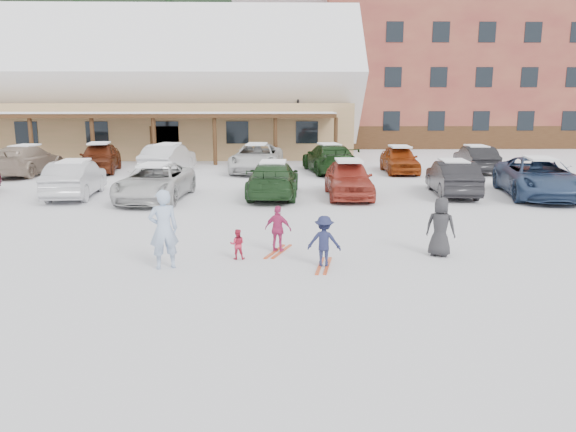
{
  "coord_description": "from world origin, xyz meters",
  "views": [
    {
      "loc": [
        -0.01,
        -12.8,
        3.89
      ],
      "look_at": [
        0.3,
        1.0,
        1.0
      ],
      "focal_mm": 35.0,
      "sensor_mm": 36.0,
      "label": 1
    }
  ],
  "objects_px": {
    "day_lodge": "(148,98)",
    "parked_car_13": "(476,159)",
    "parked_car_8": "(100,158)",
    "child_navy": "(324,241)",
    "bystander_dark": "(441,227)",
    "parked_car_6": "(539,178)",
    "parked_car_2": "(155,182)",
    "parked_car_7": "(26,160)",
    "alpine_hotel": "(438,43)",
    "parked_car_5": "(453,178)",
    "parked_car_1": "(75,179)",
    "lamp_post": "(298,106)",
    "child_magenta": "(278,229)",
    "parked_car_10": "(257,158)",
    "parked_car_11": "(329,158)",
    "parked_car_4": "(348,179)",
    "adult_skier": "(164,229)",
    "parked_car_3": "(273,179)",
    "parked_car_9": "(168,159)",
    "toddler_red": "(237,244)",
    "parked_car_12": "(399,160)"
  },
  "relations": [
    {
      "from": "day_lodge",
      "to": "child_navy",
      "type": "distance_m",
      "value": 29.98
    },
    {
      "from": "parked_car_4",
      "to": "parked_car_5",
      "type": "bearing_deg",
      "value": 5.85
    },
    {
      "from": "parked_car_13",
      "to": "parked_car_10",
      "type": "bearing_deg",
      "value": 2.64
    },
    {
      "from": "day_lodge",
      "to": "toddler_red",
      "type": "height_order",
      "value": "day_lodge"
    },
    {
      "from": "day_lodge",
      "to": "child_magenta",
      "type": "height_order",
      "value": "day_lodge"
    },
    {
      "from": "toddler_red",
      "to": "parked_car_5",
      "type": "bearing_deg",
      "value": -132.99
    },
    {
      "from": "day_lodge",
      "to": "parked_car_8",
      "type": "xyz_separation_m",
      "value": [
        -0.47,
        -10.33,
        -3.16
      ]
    },
    {
      "from": "adult_skier",
      "to": "bystander_dark",
      "type": "xyz_separation_m",
      "value": [
        6.72,
        0.9,
        -0.19
      ]
    },
    {
      "from": "bystander_dark",
      "to": "parked_car_11",
      "type": "relative_size",
      "value": 0.28
    },
    {
      "from": "child_magenta",
      "to": "parked_car_10",
      "type": "relative_size",
      "value": 0.22
    },
    {
      "from": "bystander_dark",
      "to": "parked_car_9",
      "type": "height_order",
      "value": "parked_car_9"
    },
    {
      "from": "adult_skier",
      "to": "parked_car_10",
      "type": "bearing_deg",
      "value": -115.31
    },
    {
      "from": "parked_car_4",
      "to": "parked_car_5",
      "type": "height_order",
      "value": "parked_car_4"
    },
    {
      "from": "bystander_dark",
      "to": "parked_car_5",
      "type": "height_order",
      "value": "bystander_dark"
    },
    {
      "from": "adult_skier",
      "to": "parked_car_2",
      "type": "xyz_separation_m",
      "value": [
        -2.1,
        9.11,
        -0.24
      ]
    },
    {
      "from": "day_lodge",
      "to": "parked_car_13",
      "type": "relative_size",
      "value": 6.81
    },
    {
      "from": "parked_car_2",
      "to": "child_navy",
      "type": "bearing_deg",
      "value": -52.97
    },
    {
      "from": "parked_car_3",
      "to": "bystander_dark",
      "type": "bearing_deg",
      "value": 118.87
    },
    {
      "from": "alpine_hotel",
      "to": "parked_car_5",
      "type": "bearing_deg",
      "value": -104.0
    },
    {
      "from": "day_lodge",
      "to": "parked_car_4",
      "type": "distance_m",
      "value": 22.22
    },
    {
      "from": "child_navy",
      "to": "parked_car_2",
      "type": "bearing_deg",
      "value": -46.56
    },
    {
      "from": "parked_car_2",
      "to": "parked_car_9",
      "type": "relative_size",
      "value": 1.05
    },
    {
      "from": "toddler_red",
      "to": "parked_car_1",
      "type": "bearing_deg",
      "value": -53.49
    },
    {
      "from": "bystander_dark",
      "to": "parked_car_10",
      "type": "distance_m",
      "value": 17.48
    },
    {
      "from": "parked_car_6",
      "to": "parked_car_11",
      "type": "height_order",
      "value": "parked_car_6"
    },
    {
      "from": "day_lodge",
      "to": "toddler_red",
      "type": "bearing_deg",
      "value": -73.62
    },
    {
      "from": "parked_car_6",
      "to": "parked_car_8",
      "type": "relative_size",
      "value": 1.22
    },
    {
      "from": "alpine_hotel",
      "to": "bystander_dark",
      "type": "relative_size",
      "value": 21.01
    },
    {
      "from": "parked_car_13",
      "to": "parked_car_8",
      "type": "bearing_deg",
      "value": 2.92
    },
    {
      "from": "adult_skier",
      "to": "parked_car_3",
      "type": "distance_m",
      "value": 10.04
    },
    {
      "from": "day_lodge",
      "to": "parked_car_5",
      "type": "distance_m",
      "value": 24.55
    },
    {
      "from": "parked_car_11",
      "to": "parked_car_4",
      "type": "bearing_deg",
      "value": 82.39
    },
    {
      "from": "parked_car_2",
      "to": "parked_car_7",
      "type": "relative_size",
      "value": 0.94
    },
    {
      "from": "parked_car_13",
      "to": "parked_car_9",
      "type": "bearing_deg",
      "value": 5.13
    },
    {
      "from": "alpine_hotel",
      "to": "parked_car_6",
      "type": "xyz_separation_m",
      "value": [
        -3.69,
        -28.65,
        -7.85
      ]
    },
    {
      "from": "parked_car_1",
      "to": "parked_car_12",
      "type": "height_order",
      "value": "parked_car_1"
    },
    {
      "from": "bystander_dark",
      "to": "parked_car_13",
      "type": "relative_size",
      "value": 0.35
    },
    {
      "from": "alpine_hotel",
      "to": "parked_car_4",
      "type": "height_order",
      "value": "alpine_hotel"
    },
    {
      "from": "parked_car_3",
      "to": "parked_car_9",
      "type": "relative_size",
      "value": 1.03
    },
    {
      "from": "day_lodge",
      "to": "bystander_dark",
      "type": "bearing_deg",
      "value": -64.23
    },
    {
      "from": "parked_car_1",
      "to": "lamp_post",
      "type": "bearing_deg",
      "value": -126.69
    },
    {
      "from": "parked_car_4",
      "to": "parked_car_11",
      "type": "height_order",
      "value": "parked_car_11"
    },
    {
      "from": "child_navy",
      "to": "day_lodge",
      "type": "bearing_deg",
      "value": -59.49
    },
    {
      "from": "parked_car_1",
      "to": "child_navy",
      "type": "bearing_deg",
      "value": 128.7
    },
    {
      "from": "parked_car_4",
      "to": "parked_car_11",
      "type": "relative_size",
      "value": 0.82
    },
    {
      "from": "parked_car_6",
      "to": "parked_car_3",
      "type": "bearing_deg",
      "value": -171.72
    },
    {
      "from": "parked_car_9",
      "to": "parked_car_7",
      "type": "bearing_deg",
      "value": 11.36
    },
    {
      "from": "child_magenta",
      "to": "parked_car_8",
      "type": "bearing_deg",
      "value": -39.31
    },
    {
      "from": "day_lodge",
      "to": "parked_car_6",
      "type": "relative_size",
      "value": 5.17
    },
    {
      "from": "day_lodge",
      "to": "parked_car_13",
      "type": "xyz_separation_m",
      "value": [
        19.8,
        -10.79,
        -3.24
      ]
    }
  ]
}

